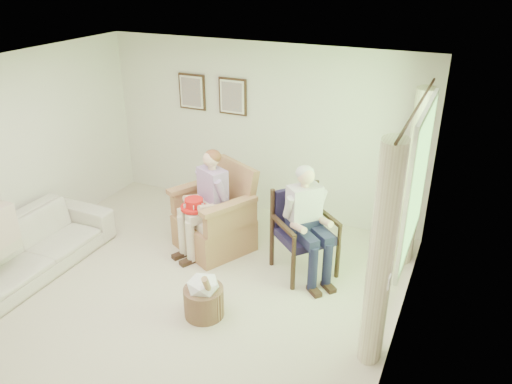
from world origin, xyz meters
TOP-DOWN VIEW (x-y plane):
  - floor at (0.00, 0.00)m, footprint 5.50×5.50m
  - back_wall at (0.00, 2.75)m, footprint 5.00×0.04m
  - right_wall at (2.50, 0.00)m, footprint 0.04×5.50m
  - ceiling at (0.00, 0.00)m, footprint 5.00×5.50m
  - window at (2.46, 1.20)m, footprint 0.13×2.50m
  - curtain_left at (2.33, 0.22)m, footprint 0.34×0.34m
  - curtain_right at (2.33, 2.18)m, footprint 0.34×0.34m
  - framed_print_left at (-1.15, 2.71)m, footprint 0.45×0.05m
  - framed_print_right at (-0.45, 2.71)m, footprint 0.45×0.05m
  - wicker_armchair at (-0.10, 1.43)m, footprint 0.91×0.91m
  - wood_armchair at (1.22, 1.45)m, footprint 0.68×0.64m
  - sofa at (-1.95, -0.08)m, footprint 2.27×0.89m
  - person_wicker at (-0.10, 1.28)m, footprint 0.40×0.63m
  - person_dark at (1.22, 1.28)m, footprint 0.40×0.63m
  - red_hat at (-0.21, 1.11)m, footprint 0.35×0.35m
  - hatbox at (0.50, 0.07)m, footprint 0.50×0.50m

SIDE VIEW (x-z plane):
  - floor at x=0.00m, z-range 0.00..0.00m
  - hatbox at x=0.50m, z-range -0.07..0.59m
  - sofa at x=-1.95m, z-range 0.00..0.66m
  - wicker_armchair at x=-0.10m, z-range -0.21..0.96m
  - wood_armchair at x=1.22m, z-range 0.05..1.10m
  - red_hat at x=-0.21m, z-range 0.69..0.83m
  - person_dark at x=1.22m, z-range 0.13..1.54m
  - person_wicker at x=-0.10m, z-range 0.13..1.55m
  - curtain_left at x=2.33m, z-range 0.00..2.30m
  - curtain_right at x=2.33m, z-range 0.00..2.30m
  - back_wall at x=0.00m, z-range 0.00..2.60m
  - right_wall at x=2.50m, z-range 0.00..2.60m
  - window at x=2.46m, z-range 0.77..2.40m
  - framed_print_left at x=-1.15m, z-range 1.51..2.06m
  - framed_print_right at x=-0.45m, z-range 1.51..2.06m
  - ceiling at x=0.00m, z-range 2.59..2.61m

